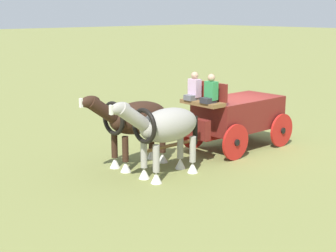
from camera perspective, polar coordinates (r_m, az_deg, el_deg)
name	(u,v)px	position (r m, az deg, el deg)	size (l,w,h in m)	color
ground_plane	(238,147)	(16.86, 7.88, -2.41)	(220.00, 220.00, 0.00)	olive
show_wagon	(235,114)	(16.48, 7.61, 1.31)	(5.77, 1.98, 2.61)	maroon
draft_horse_near	(165,128)	(13.45, -0.37, -0.22)	(2.98, 0.95, 2.24)	#9E998E
draft_horse_off	(135,120)	(14.43, -3.78, 0.66)	(3.04, 0.96, 2.24)	#331E14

